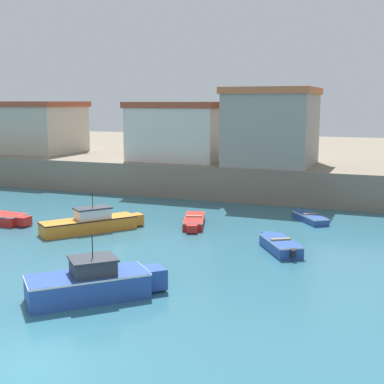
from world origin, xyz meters
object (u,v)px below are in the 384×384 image
dinghy_red_4 (194,221)px  harbor_shed_mid_row (33,127)px  motorboat_blue_3 (93,283)px  dinghy_blue_6 (309,217)px  motorboat_orange_1 (91,222)px  harbor_shed_far_end (176,131)px  harbor_shed_near_wharf (272,126)px  dinghy_blue_0 (280,245)px

dinghy_red_4 → harbor_shed_mid_row: harbor_shed_mid_row is taller
motorboat_blue_3 → dinghy_blue_6: motorboat_blue_3 is taller
harbor_shed_mid_row → motorboat_orange_1: bearing=-45.1°
harbor_shed_far_end → harbor_shed_near_wharf: bearing=-0.0°
harbor_shed_far_end → dinghy_red_4: bearing=-62.1°
harbor_shed_near_wharf → harbor_shed_mid_row: 24.11m
harbor_shed_near_wharf → harbor_shed_mid_row: size_ratio=0.78×
dinghy_blue_6 → harbor_shed_mid_row: (-28.27, 9.83, 4.74)m
motorboat_blue_3 → harbor_shed_near_wharf: size_ratio=0.69×
dinghy_blue_0 → harbor_shed_near_wharf: harbor_shed_near_wharf is taller
dinghy_red_4 → harbor_shed_mid_row: bearing=148.3°
motorboat_blue_3 → harbor_shed_near_wharf: (1.20, 23.99, 4.89)m
dinghy_red_4 → harbor_shed_near_wharf: 12.66m
dinghy_blue_0 → motorboat_blue_3: motorboat_blue_3 is taller
dinghy_blue_0 → harbor_shed_near_wharf: (-4.00, 15.02, 5.17)m
motorboat_blue_3 → dinghy_red_4: size_ratio=1.17×
dinghy_blue_0 → dinghy_blue_6: dinghy_blue_0 is taller
motorboat_orange_1 → harbor_shed_mid_row: bearing=134.9°
dinghy_blue_0 → motorboat_blue_3: size_ratio=0.73×
motorboat_orange_1 → harbor_shed_near_wharf: size_ratio=0.80×
harbor_shed_mid_row → dinghy_blue_0: bearing=-31.6°
dinghy_blue_6 → harbor_shed_near_wharf: 10.17m
motorboat_orange_1 → harbor_shed_far_end: 15.53m
motorboat_orange_1 → dinghy_red_4: size_ratio=1.35×
dinghy_red_4 → harbor_shed_far_end: bearing=117.9°
motorboat_orange_1 → motorboat_blue_3: (5.77, -9.16, 0.10)m
motorboat_blue_3 → dinghy_red_4: 12.66m
motorboat_blue_3 → harbor_shed_mid_row: size_ratio=0.54×
dinghy_red_4 → harbor_shed_near_wharf: size_ratio=0.59×
motorboat_orange_1 → dinghy_blue_6: size_ratio=1.70×
dinghy_red_4 → dinghy_blue_6: bearing=31.1°
motorboat_orange_1 → harbor_shed_far_end: bearing=94.0°
motorboat_blue_3 → dinghy_blue_0: bearing=59.9°
motorboat_orange_1 → motorboat_blue_3: 10.82m
motorboat_orange_1 → harbor_shed_near_wharf: (6.97, 14.84, 4.98)m
dinghy_blue_0 → dinghy_red_4: bearing=148.6°
dinghy_blue_0 → harbor_shed_near_wharf: 16.38m
dinghy_blue_6 → harbor_shed_near_wharf: size_ratio=0.47×
motorboat_blue_3 → dinghy_red_4: (-0.79, 12.63, -0.33)m
dinghy_blue_6 → harbor_shed_near_wharf: bearing=119.4°
motorboat_orange_1 → harbor_shed_far_end: (-1.03, 14.84, 4.45)m
dinghy_blue_0 → harbor_shed_near_wharf: bearing=104.9°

